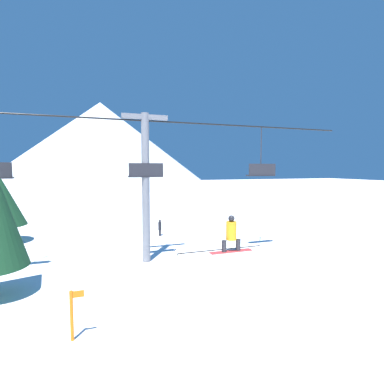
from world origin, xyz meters
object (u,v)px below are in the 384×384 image
(snow_ramp, at_px, (244,299))
(trail_marker, at_px, (72,314))
(snowboarder, at_px, (231,234))
(distant_skier, at_px, (160,227))

(snow_ramp, distance_m, trail_marker, 5.08)
(snow_ramp, height_order, snowboarder, snowboarder)
(snowboarder, bearing_deg, trail_marker, 179.22)
(snow_ramp, distance_m, distant_skier, 13.75)
(trail_marker, bearing_deg, distant_skier, 65.82)
(distant_skier, bearing_deg, trail_marker, -114.18)
(snow_ramp, bearing_deg, trail_marker, 164.72)
(snowboarder, xyz_separation_m, distant_skier, (0.47, 12.46, -2.12))
(trail_marker, distance_m, distant_skier, 13.58)
(snowboarder, distance_m, distant_skier, 12.65)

